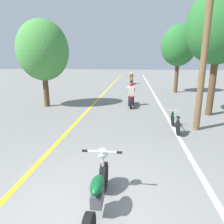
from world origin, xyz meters
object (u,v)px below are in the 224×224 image
at_px(motorcycle_rider_far, 132,79).
at_px(bicycle_parked, 175,122).
at_px(motorcycle_rider_lead, 131,97).
at_px(roadside_tree_right_far, 179,46).
at_px(motorcycle_foreground, 98,192).
at_px(roadside_tree_left, 43,51).
at_px(roadside_tree_right_near, 219,27).
at_px(utility_pole, 204,56).

xyz_separation_m(motorcycle_rider_far, bicycle_parked, (1.97, -16.10, -0.20)).
xyz_separation_m(motorcycle_rider_lead, bicycle_parked, (1.82, -4.27, -0.20)).
height_order(roadside_tree_right_far, motorcycle_foreground, roadside_tree_right_far).
bearing_deg(roadside_tree_left, roadside_tree_right_near, -6.32).
distance_m(roadside_tree_right_near, motorcycle_foreground, 9.42).
xyz_separation_m(roadside_tree_left, bicycle_parked, (6.93, -3.61, -2.92)).
xyz_separation_m(roadside_tree_right_near, bicycle_parked, (-2.19, -2.60, -3.90)).
relative_size(roadside_tree_left, bicycle_parked, 2.93).
bearing_deg(roadside_tree_right_far, roadside_tree_right_near, -88.14).
relative_size(utility_pole, bicycle_parked, 3.28).
distance_m(utility_pole, motorcycle_rider_far, 16.34).
bearing_deg(roadside_tree_right_far, roadside_tree_left, -143.96).
xyz_separation_m(utility_pole, roadside_tree_left, (-7.81, 3.43, 0.38)).
bearing_deg(bicycle_parked, roadside_tree_right_far, 79.04).
bearing_deg(utility_pole, roadside_tree_right_far, 83.85).
bearing_deg(roadside_tree_right_near, motorcycle_rider_far, 107.14).
height_order(utility_pole, bicycle_parked, utility_pole).
xyz_separation_m(utility_pole, roadside_tree_right_near, (1.31, 2.42, 1.36)).
relative_size(roadside_tree_right_near, motorcycle_rider_lead, 2.95).
bearing_deg(utility_pole, motorcycle_rider_far, 100.17).
bearing_deg(roadside_tree_right_far, motorcycle_rider_lead, -123.05).
bearing_deg(motorcycle_rider_far, roadside_tree_right_near, -72.86).
relative_size(motorcycle_foreground, motorcycle_rider_far, 1.01).
distance_m(roadside_tree_right_far, motorcycle_foreground, 15.81).
bearing_deg(motorcycle_rider_lead, bicycle_parked, -66.86).
distance_m(motorcycle_foreground, bicycle_parked, 5.28).
relative_size(roadside_tree_right_near, bicycle_parked, 3.53).
bearing_deg(roadside_tree_right_near, utility_pole, -118.39).
height_order(utility_pole, motorcycle_rider_lead, utility_pole).
relative_size(roadside_tree_right_far, motorcycle_rider_lead, 2.75).
xyz_separation_m(utility_pole, bicycle_parked, (-0.88, -0.18, -2.55)).
bearing_deg(roadside_tree_right_near, motorcycle_rider_lead, 157.42).
relative_size(roadside_tree_right_far, motorcycle_foreground, 2.63).
bearing_deg(roadside_tree_right_near, bicycle_parked, -130.16).
bearing_deg(roadside_tree_left, motorcycle_foreground, -60.92).
bearing_deg(roadside_tree_left, bicycle_parked, -27.51).
distance_m(utility_pole, motorcycle_foreground, 6.36).
bearing_deg(motorcycle_foreground, roadside_tree_right_far, 74.14).
relative_size(roadside_tree_left, motorcycle_rider_lead, 2.45).
bearing_deg(motorcycle_rider_lead, roadside_tree_right_far, 56.95).
bearing_deg(motorcycle_rider_far, motorcycle_foreground, -90.81).
bearing_deg(roadside_tree_left, roadside_tree_right_far, 36.04).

